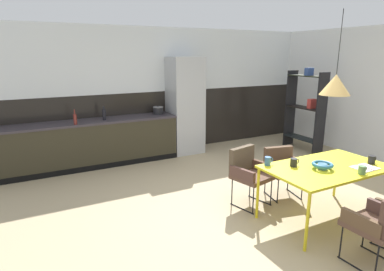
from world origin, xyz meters
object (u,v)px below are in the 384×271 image
at_px(mug_glass_clear, 362,170).
at_px(refrigerator_column, 185,106).
at_px(mug_wide_latte, 294,162).
at_px(pendant_lamp_over_table_near, 335,85).
at_px(bottle_wine_green, 104,114).
at_px(armchair_near_window, 382,220).
at_px(cooking_pot, 158,110).
at_px(armchair_corner_seat, 248,169).
at_px(armchair_by_stool, 282,165).
at_px(mug_white_ceramic, 372,160).
at_px(fruit_bowl, 322,165).
at_px(bottle_vinegar_dark, 75,119).
at_px(open_shelf_unit, 306,108).
at_px(dining_table, 327,170).
at_px(open_book, 365,168).
at_px(mug_short_terracotta, 268,161).

bearing_deg(mug_glass_clear, refrigerator_column, 95.73).
height_order(mug_wide_latte, pendant_lamp_over_table_near, pendant_lamp_over_table_near).
height_order(refrigerator_column, bottle_wine_green, refrigerator_column).
height_order(armchair_near_window, cooking_pot, cooking_pot).
distance_m(armchair_corner_seat, cooking_pot, 2.81).
relative_size(armchair_by_stool, mug_white_ceramic, 5.37).
relative_size(fruit_bowl, mug_glass_clear, 1.99).
relative_size(bottle_vinegar_dark, pendant_lamp_over_table_near, 0.28).
distance_m(bottle_wine_green, open_shelf_unit, 4.30).
bearing_deg(bottle_wine_green, refrigerator_column, 1.87).
height_order(armchair_by_stool, pendant_lamp_over_table_near, pendant_lamp_over_table_near).
bearing_deg(cooking_pot, open_shelf_unit, -20.08).
relative_size(mug_glass_clear, bottle_vinegar_dark, 0.47).
bearing_deg(refrigerator_column, mug_wide_latte, -92.16).
bearing_deg(mug_wide_latte, dining_table, -28.18).
bearing_deg(pendant_lamp_over_table_near, mug_white_ceramic, -18.40).
relative_size(open_book, pendant_lamp_over_table_near, 0.30).
bearing_deg(open_shelf_unit, dining_table, -41.60).
height_order(open_book, mug_glass_clear, mug_glass_clear).
bearing_deg(mug_glass_clear, armchair_by_stool, 94.65).
distance_m(fruit_bowl, open_shelf_unit, 3.43).
bearing_deg(refrigerator_column, pendant_lamp_over_table_near, -86.03).
xyz_separation_m(refrigerator_column, dining_table, (0.24, -3.53, -0.34)).
xyz_separation_m(armchair_corner_seat, pendant_lamp_over_table_near, (0.59, -0.82, 1.22)).
xyz_separation_m(dining_table, bottle_wine_green, (-1.98, 3.48, 0.31)).
bearing_deg(armchair_by_stool, dining_table, 98.72).
bearing_deg(open_shelf_unit, pendant_lamp_over_table_near, -41.69).
bearing_deg(fruit_bowl, armchair_by_stool, 78.42).
relative_size(open_book, mug_short_terracotta, 2.31).
bearing_deg(open_shelf_unit, mug_glass_clear, -35.78).
bearing_deg(dining_table, mug_glass_clear, -68.40).
bearing_deg(mug_short_terracotta, armchair_by_stool, 33.54).
distance_m(open_book, cooking_pot, 4.04).
relative_size(armchair_by_stool, armchair_near_window, 0.89).
bearing_deg(mug_white_ceramic, pendant_lamp_over_table_near, 161.60).
relative_size(dining_table, armchair_by_stool, 2.15).
xyz_separation_m(mug_wide_latte, bottle_vinegar_dark, (-2.16, 3.10, 0.21)).
xyz_separation_m(armchair_corner_seat, cooking_pot, (-0.25, 2.76, 0.43)).
xyz_separation_m(dining_table, open_shelf_unit, (2.20, 2.48, 0.27)).
distance_m(bottle_wine_green, pendant_lamp_over_table_near, 4.06).
bearing_deg(open_shelf_unit, open_book, -33.91).
bearing_deg(bottle_vinegar_dark, armchair_near_window, -62.33).
bearing_deg(mug_glass_clear, mug_white_ceramic, 22.18).
relative_size(armchair_near_window, fruit_bowl, 3.14).
height_order(mug_wide_latte, mug_glass_clear, mug_wide_latte).
bearing_deg(fruit_bowl, bottle_wine_green, 117.80).
distance_m(mug_short_terracotta, mug_wide_latte, 0.32).
xyz_separation_m(armchair_corner_seat, armchair_near_window, (0.29, -1.77, -0.01)).
height_order(fruit_bowl, pendant_lamp_over_table_near, pendant_lamp_over_table_near).
xyz_separation_m(cooking_pot, bottle_vinegar_dark, (-1.68, -0.29, 0.02)).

